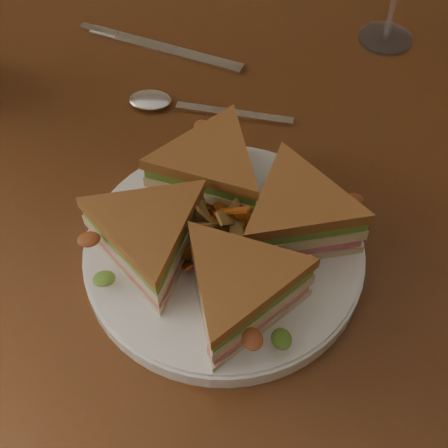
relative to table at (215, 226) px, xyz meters
The scene contains 7 objects.
ground 0.65m from the table, ahead, with size 6.00×6.00×0.00m, color brown.
table is the anchor object (origin of this frame).
plate 0.15m from the table, 79.62° to the right, with size 0.25×0.25×0.02m, color silver.
sandwich_wedges 0.18m from the table, 79.62° to the right, with size 0.28×0.28×0.06m.
crisps_mound 0.18m from the table, 79.62° to the right, with size 0.09×0.09×0.05m, color #BA5817, non-canonical shape.
spoon 0.15m from the table, 123.74° to the left, with size 0.18×0.04×0.01m.
knife 0.23m from the table, 116.22° to the left, with size 0.21×0.08×0.00m.
Camera 1 is at (0.05, -0.43, 1.22)m, focal length 50.00 mm.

